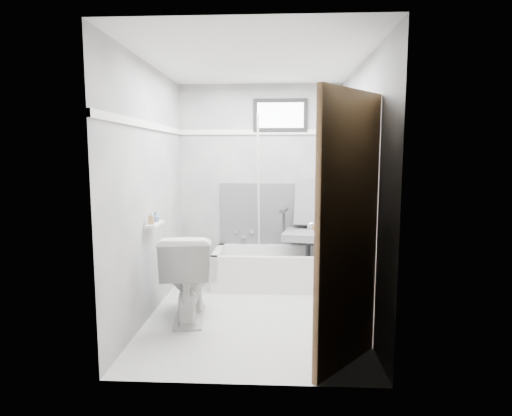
# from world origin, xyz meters

# --- Properties ---
(floor) EXTENTS (2.60, 2.60, 0.00)m
(floor) POSITION_xyz_m (0.00, 0.00, 0.00)
(floor) COLOR white
(floor) RESTS_ON ground
(ceiling) EXTENTS (2.60, 2.60, 0.00)m
(ceiling) POSITION_xyz_m (0.00, 0.00, 2.40)
(ceiling) COLOR silver
(ceiling) RESTS_ON floor
(wall_back) EXTENTS (2.00, 0.02, 2.40)m
(wall_back) POSITION_xyz_m (0.00, 1.30, 1.20)
(wall_back) COLOR slate
(wall_back) RESTS_ON floor
(wall_front) EXTENTS (2.00, 0.02, 2.40)m
(wall_front) POSITION_xyz_m (0.00, -1.30, 1.20)
(wall_front) COLOR slate
(wall_front) RESTS_ON floor
(wall_left) EXTENTS (0.02, 2.60, 2.40)m
(wall_left) POSITION_xyz_m (-1.00, 0.00, 1.20)
(wall_left) COLOR slate
(wall_left) RESTS_ON floor
(wall_right) EXTENTS (0.02, 2.60, 2.40)m
(wall_right) POSITION_xyz_m (1.00, 0.00, 1.20)
(wall_right) COLOR slate
(wall_right) RESTS_ON floor
(bathtub) EXTENTS (1.50, 0.70, 0.42)m
(bathtub) POSITION_xyz_m (0.23, 0.93, 0.21)
(bathtub) COLOR silver
(bathtub) RESTS_ON floor
(office_chair) EXTENTS (0.76, 0.76, 1.15)m
(office_chair) POSITION_xyz_m (0.59, 0.95, 0.69)
(office_chair) COLOR #5A5A5E
(office_chair) RESTS_ON bathtub
(toilet) EXTENTS (0.56, 0.88, 0.82)m
(toilet) POSITION_xyz_m (-0.62, -0.13, 0.41)
(toilet) COLOR white
(toilet) RESTS_ON floor
(door) EXTENTS (0.78, 0.78, 2.00)m
(door) POSITION_xyz_m (0.98, -1.28, 1.00)
(door) COLOR #53331F
(door) RESTS_ON floor
(window) EXTENTS (0.66, 0.04, 0.40)m
(window) POSITION_xyz_m (0.25, 1.29, 2.02)
(window) COLOR black
(window) RESTS_ON wall_back
(backerboard) EXTENTS (1.50, 0.02, 0.78)m
(backerboard) POSITION_xyz_m (0.25, 1.29, 0.80)
(backerboard) COLOR #4C4C4F
(backerboard) RESTS_ON wall_back
(trim_back) EXTENTS (2.00, 0.02, 0.06)m
(trim_back) POSITION_xyz_m (0.00, 1.29, 1.82)
(trim_back) COLOR white
(trim_back) RESTS_ON wall_back
(trim_left) EXTENTS (0.02, 2.60, 0.06)m
(trim_left) POSITION_xyz_m (-0.99, 0.00, 1.82)
(trim_left) COLOR white
(trim_left) RESTS_ON wall_left
(pole) EXTENTS (0.02, 0.50, 1.90)m
(pole) POSITION_xyz_m (-0.00, 1.06, 1.05)
(pole) COLOR silver
(pole) RESTS_ON bathtub
(shelf) EXTENTS (0.10, 0.32, 0.02)m
(shelf) POSITION_xyz_m (-0.93, -0.11, 0.90)
(shelf) COLOR white
(shelf) RESTS_ON wall_left
(soap_bottle_a) EXTENTS (0.06, 0.06, 0.11)m
(soap_bottle_a) POSITION_xyz_m (-0.94, -0.19, 0.97)
(soap_bottle_a) COLOR #A78353
(soap_bottle_a) RESTS_ON shelf
(soap_bottle_b) EXTENTS (0.10, 0.10, 0.10)m
(soap_bottle_b) POSITION_xyz_m (-0.94, -0.05, 0.96)
(soap_bottle_b) COLOR #466381
(soap_bottle_b) RESTS_ON shelf
(faucet) EXTENTS (0.26, 0.10, 0.16)m
(faucet) POSITION_xyz_m (-0.20, 1.27, 0.55)
(faucet) COLOR silver
(faucet) RESTS_ON wall_back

